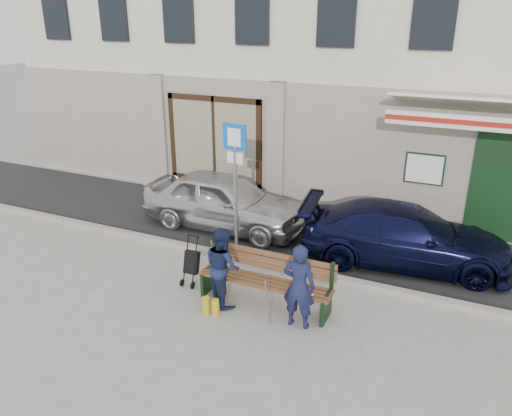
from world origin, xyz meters
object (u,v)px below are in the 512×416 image
Objects in this scene: woman at (223,266)px; parking_sign at (235,169)px; car_silver at (224,201)px; man at (299,286)px; bench at (263,281)px; car_navy at (405,236)px; stroller at (191,263)px.

parking_sign is at bearing -34.91° from woman.
woman is (0.61, -1.73, -1.19)m from parking_sign.
car_silver is 4.30m from man.
bench is at bearing -27.17° from man.
car_navy is 3.20m from man.
woman is at bearing -7.57° from man.
parking_sign reaches higher than bench.
woman is at bearing -152.10° from car_silver.
car_silver reaches higher than car_navy.
parking_sign reaches higher than woman.
parking_sign is (-3.26, -1.11, 1.29)m from car_navy.
woman is at bearing -65.35° from parking_sign.
bench is at bearing 135.14° from car_navy.
bench is at bearing -5.47° from stroller.
bench is (1.26, -1.49, -1.44)m from parking_sign.
man is (3.00, -3.09, 0.06)m from car_silver.
woman is at bearing 129.63° from car_navy.
parking_sign is 2.05m from stroller.
car_navy is at bearing -97.26° from woman.
stroller is at bearing -94.56° from parking_sign.
stroller is at bearing 14.00° from woman.
man is at bearing -24.44° from bench.
woman is (-2.65, -2.84, 0.10)m from car_navy.
bench is 0.92m from man.
bench is (2.20, -2.72, -0.21)m from car_silver.
woman is (1.55, -2.96, 0.04)m from car_silver.
man reaches higher than car_navy.
car_navy is 4.46× the size of stroller.
bench is 1.68× the size of woman.
man is (2.06, -1.85, -1.17)m from parking_sign.
bench is 2.55× the size of stroller.
parking_sign is 1.17× the size of bench.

